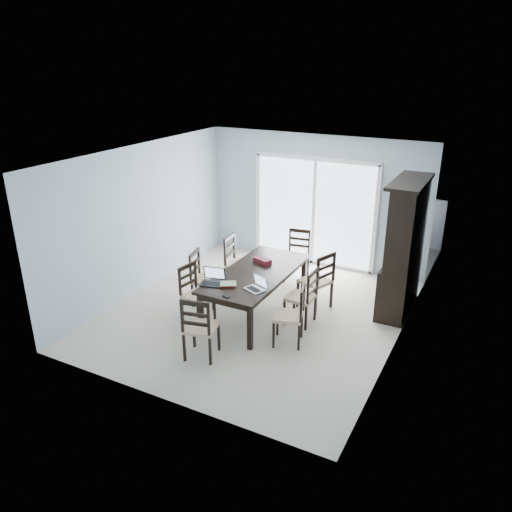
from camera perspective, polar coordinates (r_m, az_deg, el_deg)
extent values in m
plane|color=#BEB5A3|center=(8.30, 0.04, -6.56)|extent=(5.00, 5.00, 0.00)
plane|color=white|center=(7.42, 0.04, 11.38)|extent=(5.00, 5.00, 0.00)
cube|color=#9CAEBA|center=(9.95, 6.74, 6.25)|extent=(4.50, 0.02, 2.60)
cube|color=#9CAEBA|center=(8.97, -12.85, 4.12)|extent=(0.02, 5.00, 2.60)
cube|color=#9CAEBA|center=(7.09, 16.40, -1.04)|extent=(0.02, 5.00, 2.60)
cube|color=gray|center=(11.26, 8.28, 0.82)|extent=(4.50, 2.00, 0.10)
cube|color=#99999E|center=(11.97, 10.06, 5.02)|extent=(4.50, 0.06, 1.10)
cube|color=black|center=(7.98, 0.04, -1.95)|extent=(1.00, 2.20, 0.04)
cube|color=black|center=(8.00, 0.04, -2.34)|extent=(0.88, 2.08, 0.10)
cube|color=black|center=(7.57, -6.33, -6.72)|extent=(0.07, 0.07, 0.69)
cube|color=black|center=(7.19, -0.68, -8.24)|extent=(0.07, 0.07, 0.69)
cube|color=black|center=(9.12, 0.60, -1.42)|extent=(0.07, 0.07, 0.69)
cube|color=black|center=(8.81, 5.48, -2.41)|extent=(0.07, 0.07, 0.69)
cube|color=black|center=(8.60, 15.99, -3.25)|extent=(0.45, 1.30, 0.85)
cube|color=black|center=(8.21, 16.96, 3.53)|extent=(0.38, 1.30, 1.30)
cube|color=black|center=(8.04, 17.28, 8.13)|extent=(0.50, 1.38, 0.05)
cube|color=black|center=(7.86, 14.96, 2.92)|extent=(0.02, 0.36, 1.18)
cube|color=black|center=(8.25, 15.64, 3.75)|extent=(0.02, 0.36, 1.18)
cube|color=black|center=(8.64, 16.27, 4.50)|extent=(0.02, 0.36, 1.18)
cube|color=silver|center=(10.00, 6.63, 4.85)|extent=(2.40, 0.02, 2.10)
cube|color=white|center=(9.72, 6.88, 10.98)|extent=(2.52, 0.05, 0.08)
cube|color=white|center=(9.99, 6.60, 4.83)|extent=(0.06, 0.05, 2.10)
cube|color=white|center=(10.33, 6.36, -0.62)|extent=(2.52, 0.05, 0.05)
cube|color=black|center=(8.29, -6.70, -5.18)|extent=(0.04, 0.04, 0.41)
cube|color=black|center=(8.05, -8.44, -6.11)|extent=(0.04, 0.04, 0.41)
cube|color=black|center=(8.07, -4.78, -5.88)|extent=(0.04, 0.04, 0.41)
cube|color=black|center=(7.83, -6.50, -6.86)|extent=(0.04, 0.04, 0.41)
cube|color=tan|center=(7.95, -6.68, -4.54)|extent=(0.45, 0.45, 0.05)
cube|color=black|center=(8.78, -6.32, -3.50)|extent=(0.04, 0.04, 0.42)
cube|color=black|center=(8.48, -7.26, -4.51)|extent=(0.04, 0.04, 0.42)
cube|color=black|center=(8.66, -4.05, -3.80)|extent=(0.04, 0.04, 0.42)
cube|color=black|center=(8.35, -4.92, -4.85)|extent=(0.04, 0.04, 0.42)
cube|color=tan|center=(8.47, -5.70, -2.74)|extent=(0.48, 0.48, 0.05)
cube|color=black|center=(9.31, -2.37, -1.78)|extent=(0.04, 0.04, 0.44)
cube|color=black|center=(8.99, -3.40, -2.70)|extent=(0.04, 0.04, 0.44)
cube|color=black|center=(9.17, -0.15, -2.15)|extent=(0.04, 0.04, 0.44)
cube|color=black|center=(8.84, -1.12, -3.10)|extent=(0.04, 0.04, 0.44)
cube|color=tan|center=(8.98, -1.78, -0.99)|extent=(0.47, 0.47, 0.05)
cube|color=black|center=(7.25, 4.92, -9.29)|extent=(0.04, 0.04, 0.41)
cube|color=black|center=(7.57, 5.24, -7.88)|extent=(0.04, 0.04, 0.41)
cube|color=black|center=(7.29, 2.02, -9.03)|extent=(0.04, 0.04, 0.41)
cube|color=black|center=(7.61, 2.47, -7.64)|extent=(0.04, 0.04, 0.41)
cube|color=tan|center=(7.31, 3.71, -6.88)|extent=(0.50, 0.50, 0.05)
cube|color=black|center=(7.76, 5.73, -7.09)|extent=(0.03, 0.03, 0.42)
cube|color=black|center=(8.06, 6.76, -5.96)|extent=(0.03, 0.03, 0.42)
cube|color=black|center=(7.89, 3.26, -6.49)|extent=(0.03, 0.03, 0.42)
cube|color=black|center=(8.19, 4.38, -5.41)|extent=(0.03, 0.03, 0.42)
cube|color=tan|center=(7.87, 5.09, -4.74)|extent=(0.41, 0.41, 0.05)
cube|color=black|center=(8.21, 6.83, -5.29)|extent=(0.05, 0.05, 0.45)
cube|color=black|center=(8.49, 8.60, -4.44)|extent=(0.05, 0.05, 0.45)
cube|color=black|center=(8.45, 4.80, -4.40)|extent=(0.05, 0.05, 0.45)
cube|color=black|center=(8.71, 6.58, -3.60)|extent=(0.05, 0.05, 0.45)
cube|color=tan|center=(8.36, 6.78, -2.88)|extent=(0.56, 0.56, 0.05)
cube|color=black|center=(7.06, -8.19, -10.33)|extent=(0.04, 0.04, 0.43)
cube|color=black|center=(6.95, -5.26, -10.80)|extent=(0.04, 0.04, 0.43)
cube|color=black|center=(7.36, -7.09, -8.84)|extent=(0.04, 0.04, 0.43)
cube|color=black|center=(7.25, -4.27, -9.26)|extent=(0.04, 0.04, 0.43)
cube|color=tan|center=(7.03, -6.28, -8.14)|extent=(0.50, 0.50, 0.05)
cube|color=black|center=(9.58, 5.97, -1.24)|extent=(0.04, 0.04, 0.42)
cube|color=black|center=(9.66, 3.82, -0.97)|extent=(0.04, 0.04, 0.42)
cube|color=black|center=(9.25, 5.47, -2.10)|extent=(0.04, 0.04, 0.42)
cube|color=black|center=(9.33, 3.24, -1.81)|extent=(0.04, 0.04, 0.42)
cube|color=tan|center=(9.36, 4.67, -0.20)|extent=(0.47, 0.47, 0.05)
cube|color=black|center=(7.57, -5.06, -3.16)|extent=(0.39, 0.32, 0.02)
cube|color=silver|center=(7.52, -5.09, -2.34)|extent=(0.30, 0.11, 0.18)
cube|color=#BBBBBE|center=(7.36, -0.18, -3.85)|extent=(0.35, 0.30, 0.02)
cube|color=silver|center=(7.32, -0.18, -3.13)|extent=(0.25, 0.13, 0.16)
cube|color=maroon|center=(7.51, -3.26, -3.29)|extent=(0.27, 0.24, 0.03)
cube|color=gold|center=(7.49, -3.20, -3.17)|extent=(0.30, 0.28, 0.01)
cube|color=black|center=(7.17, -3.43, -4.63)|extent=(0.13, 0.09, 0.01)
cube|color=#4C0F1C|center=(8.31, 0.75, -0.52)|extent=(0.33, 0.23, 0.07)
cube|color=brown|center=(11.25, 7.15, 3.73)|extent=(1.95, 1.73, 0.97)
cube|color=gray|center=(11.10, 7.28, 6.26)|extent=(2.00, 1.79, 0.06)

